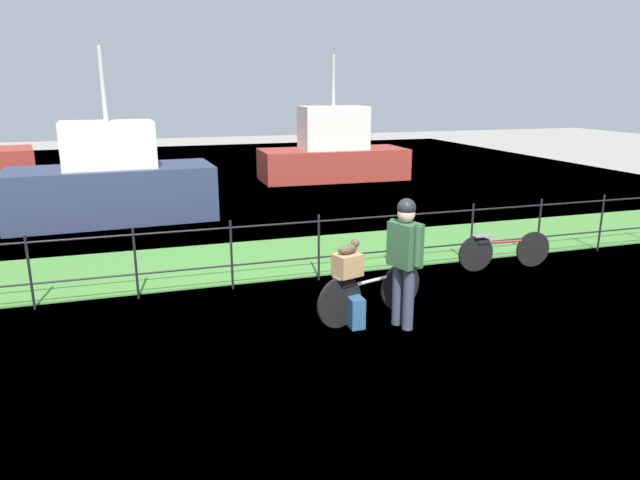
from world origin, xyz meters
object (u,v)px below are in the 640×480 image
terrier_dog (349,248)px  bicycle_parked (504,250)px  cyclist_person (405,252)px  moored_boat_far (112,184)px  wooden_crate (347,265)px  moored_boat_mid (333,153)px  bicycle_main (370,293)px  backpack_on_paving (355,312)px

terrier_dog → bicycle_parked: (3.33, 1.41, -0.71)m
cyclist_person → moored_boat_far: size_ratio=0.37×
wooden_crate → moored_boat_far: (-3.03, 7.28, 0.03)m
moored_boat_mid → moored_boat_far: moored_boat_mid is taller
cyclist_person → moored_boat_mid: (3.11, 11.81, -0.14)m
bicycle_main → moored_boat_far: bearing=115.4°
wooden_crate → bicycle_parked: wooden_crate is taller
terrier_dog → moored_boat_far: moored_boat_far is taller
moored_boat_mid → backpack_on_paving: bearing=-107.6°
cyclist_person → backpack_on_paving: (-0.58, 0.18, -0.80)m
bicycle_main → wooden_crate: bearing=-162.7°
moored_boat_far → bicycle_parked: bearing=-42.6°
bicycle_main → wooden_crate: wooden_crate is taller
cyclist_person → bicycle_parked: 3.24m
moored_boat_mid → cyclist_person: bearing=-104.8°
cyclist_person → backpack_on_paving: bearing=162.3°
wooden_crate → terrier_dog: bearing=17.3°
backpack_on_paving → cyclist_person: bearing=-107.7°
cyclist_person → bicycle_parked: cyclist_person is taller
bicycle_parked → moored_boat_far: size_ratio=0.37×
cyclist_person → bicycle_main: bearing=127.8°
bicycle_main → cyclist_person: cyclist_person is taller
terrier_dog → bicycle_parked: terrier_dog is taller
terrier_dog → moored_boat_mid: (3.75, 11.54, -0.17)m
wooden_crate → cyclist_person: 0.74m
bicycle_main → bicycle_parked: 3.25m
cyclist_person → bicycle_parked: size_ratio=1.00×
terrier_dog → moored_boat_mid: bearing=72.0°
bicycle_main → terrier_dog: terrier_dog is taller
bicycle_main → bicycle_parked: bearing=23.6°
bicycle_main → backpack_on_paving: bicycle_main is taller
bicycle_main → moored_boat_far: 7.95m
wooden_crate → bicycle_parked: (3.35, 1.42, -0.49)m
wooden_crate → bicycle_parked: size_ratio=0.20×
backpack_on_paving → moored_boat_far: size_ratio=0.09×
cyclist_person → moored_boat_mid: size_ratio=0.35×
cyclist_person → moored_boat_far: (-3.70, 7.55, -0.15)m
moored_boat_far → terrier_dog: bearing=-67.2°
cyclist_person → terrier_dog: bearing=157.0°
backpack_on_paving → moored_boat_far: (-3.12, 7.36, 0.65)m
wooden_crate → moored_boat_mid: (3.78, 11.55, 0.05)m
bicycle_main → cyclist_person: 0.81m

